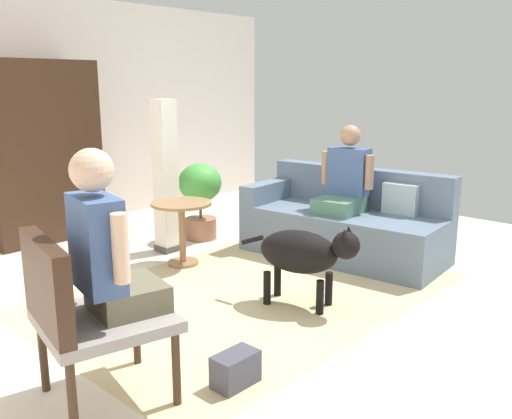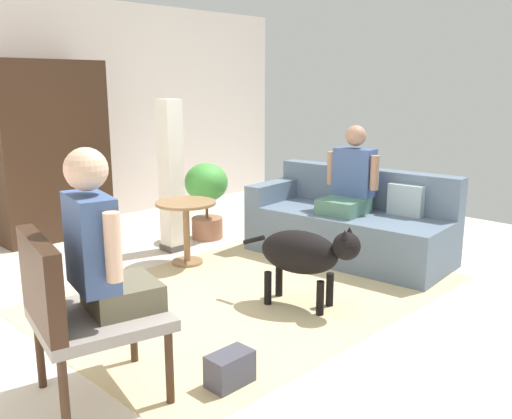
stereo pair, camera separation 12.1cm
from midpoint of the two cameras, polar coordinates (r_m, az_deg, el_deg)
name	(u,v)px [view 1 (the left image)]	position (r m, az deg, el deg)	size (l,w,h in m)	color
ground_plane	(241,302)	(4.28, -2.33, -9.43)	(7.67, 7.67, 0.00)	beige
back_wall	(31,115)	(6.62, -22.54, 8.95)	(6.99, 0.12, 2.56)	silver
area_rug	(251,293)	(4.44, -1.30, -8.51)	(3.15, 2.17, 0.01)	#C6B284
couch	(344,225)	(5.34, 8.36, -1.55)	(1.00, 1.94, 0.82)	slate
armchair	(80,307)	(2.95, -18.73, -9.50)	(0.75, 0.75, 0.91)	#382316
person_on_couch	(345,179)	(5.20, 8.51, 3.09)	(0.51, 0.53, 0.79)	#4A7663
person_on_armchair	(105,248)	(2.89, -16.34, -3.79)	(0.48, 0.51, 0.85)	brown
round_end_table	(182,221)	(5.04, -8.29, -1.19)	(0.54, 0.54, 0.58)	olive
dog	(304,253)	(4.07, 4.05, -4.43)	(0.47, 0.90, 0.64)	black
potted_plant	(200,193)	(5.85, -6.33, 1.68)	(0.45, 0.45, 0.81)	#996047
column_lamp	(166,178)	(5.42, -9.89, 3.23)	(0.20, 0.20, 1.47)	#4C4742
armoire_cabinet	(39,152)	(6.22, -21.86, 5.52)	(1.14, 0.56, 1.85)	#382316
handbag	(236,369)	(3.16, -3.25, -16.07)	(0.26, 0.15, 0.19)	#3F3F4C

